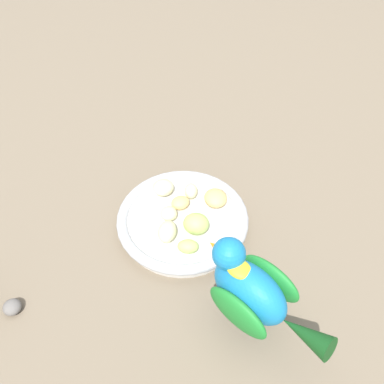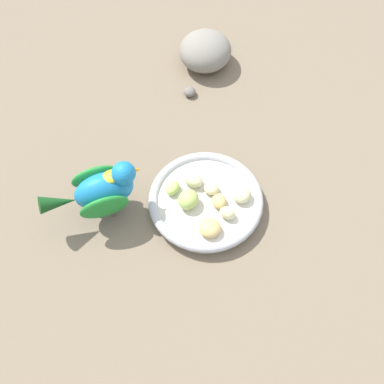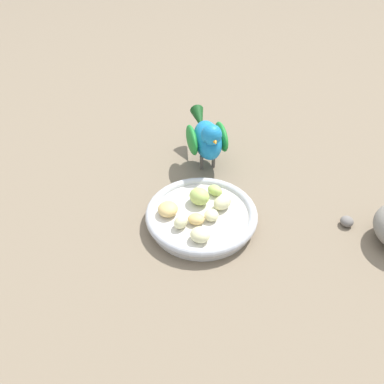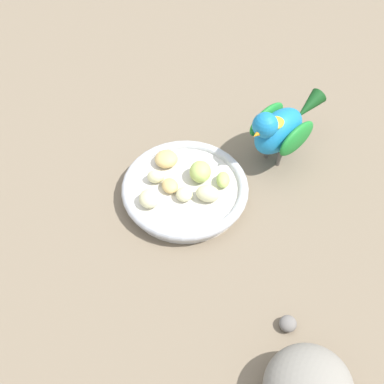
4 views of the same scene
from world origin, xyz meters
name	(u,v)px [view 2 (image 2 of 4)]	position (x,y,z in m)	size (l,w,h in m)	color
ground_plane	(194,199)	(0.00, 0.00, 0.00)	(4.00, 4.00, 0.00)	#756651
feeding_bowl	(206,202)	(-0.02, -0.02, 0.02)	(0.20, 0.20, 0.03)	beige
apple_piece_0	(227,213)	(-0.05, -0.05, 0.03)	(0.03, 0.02, 0.02)	beige
apple_piece_1	(212,190)	(0.00, -0.03, 0.03)	(0.03, 0.02, 0.02)	beige
apple_piece_2	(188,199)	(-0.02, 0.01, 0.04)	(0.04, 0.03, 0.03)	#B2CC66
apple_piece_3	(219,201)	(-0.03, -0.04, 0.03)	(0.03, 0.02, 0.02)	tan
apple_piece_4	(210,228)	(-0.08, -0.02, 0.03)	(0.04, 0.04, 0.02)	tan
apple_piece_5	(192,179)	(0.02, 0.00, 0.03)	(0.04, 0.03, 0.02)	beige
apple_piece_6	(173,188)	(0.01, 0.04, 0.03)	(0.03, 0.02, 0.02)	#B2CC66
apple_piece_7	(242,194)	(-0.02, -0.08, 0.03)	(0.03, 0.03, 0.02)	beige
parrot	(102,190)	(-0.01, 0.15, 0.07)	(0.09, 0.17, 0.12)	#59544C
rock_large	(205,51)	(0.32, -0.06, 0.04)	(0.11, 0.10, 0.07)	gray
pebble_0	(190,92)	(0.24, -0.02, 0.01)	(0.02, 0.02, 0.02)	slate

